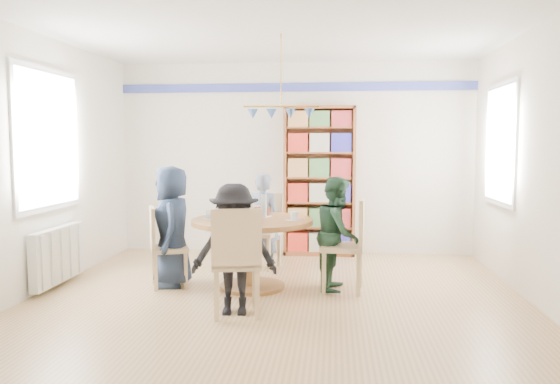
# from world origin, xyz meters

# --- Properties ---
(ground) EXTENTS (5.00, 5.00, 0.00)m
(ground) POSITION_xyz_m (0.00, 0.00, 0.00)
(ground) COLOR tan
(room_shell) EXTENTS (5.00, 5.00, 5.00)m
(room_shell) POSITION_xyz_m (-0.26, 0.87, 1.65)
(room_shell) COLOR white
(room_shell) RESTS_ON ground
(radiator) EXTENTS (0.12, 1.00, 0.60)m
(radiator) POSITION_xyz_m (-2.42, 0.30, 0.35)
(radiator) COLOR silver
(radiator) RESTS_ON ground
(dining_table) EXTENTS (1.30, 1.30, 0.75)m
(dining_table) POSITION_xyz_m (-0.31, 0.46, 0.56)
(dining_table) COLOR #986231
(dining_table) RESTS_ON ground
(chair_left) EXTENTS (0.50, 0.50, 0.88)m
(chair_left) POSITION_xyz_m (-1.28, 0.40, 0.48)
(chair_left) COLOR tan
(chair_left) RESTS_ON ground
(chair_right) EXTENTS (0.47, 0.47, 0.98)m
(chair_right) POSITION_xyz_m (0.74, 0.43, 0.54)
(chair_right) COLOR tan
(chair_right) RESTS_ON ground
(chair_far) EXTENTS (0.51, 0.51, 0.93)m
(chair_far) POSITION_xyz_m (-0.31, 1.49, 0.51)
(chair_far) COLOR tan
(chair_far) RESTS_ON ground
(chair_near) EXTENTS (0.52, 0.52, 0.99)m
(chair_near) POSITION_xyz_m (-0.30, -0.54, 0.55)
(chair_near) COLOR tan
(chair_near) RESTS_ON ground
(person_left) EXTENTS (0.58, 0.73, 1.31)m
(person_left) POSITION_xyz_m (-1.19, 0.48, 0.66)
(person_left) COLOR #192438
(person_left) RESTS_ON ground
(person_right) EXTENTS (0.53, 0.64, 1.21)m
(person_right) POSITION_xyz_m (0.61, 0.50, 0.61)
(person_right) COLOR #1A3524
(person_right) RESTS_ON ground
(person_far) EXTENTS (0.48, 0.37, 1.20)m
(person_far) POSITION_xyz_m (-0.31, 1.37, 0.60)
(person_far) COLOR gray
(person_far) RESTS_ON ground
(person_near) EXTENTS (0.80, 0.50, 1.20)m
(person_near) POSITION_xyz_m (-0.33, -0.45, 0.60)
(person_near) COLOR black
(person_near) RESTS_ON ground
(bookshelf) EXTENTS (0.99, 0.30, 2.07)m
(bookshelf) POSITION_xyz_m (0.36, 2.34, 1.02)
(bookshelf) COLOR brown
(bookshelf) RESTS_ON ground
(tableware) EXTENTS (1.08, 1.08, 0.28)m
(tableware) POSITION_xyz_m (-0.33, 0.49, 0.81)
(tableware) COLOR white
(tableware) RESTS_ON dining_table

